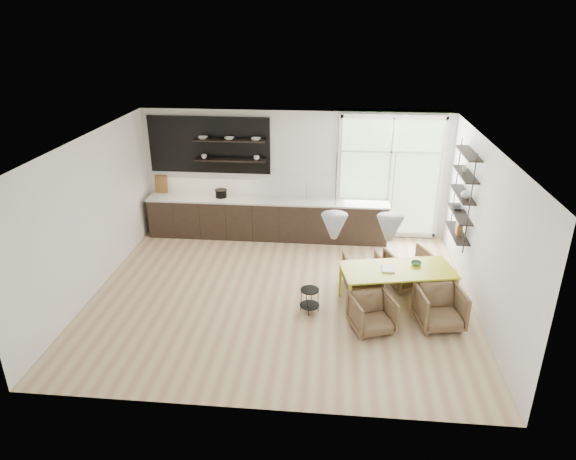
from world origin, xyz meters
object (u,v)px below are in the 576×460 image
object	(u,v)px
wire_stool	(310,297)
armchair_back_right	(409,269)
armchair_back_left	(363,271)
armchair_front_left	(372,314)
dining_table	(398,271)
armchair_front_right	(440,308)

from	to	relation	value
wire_stool	armchair_back_right	bearing A→B (deg)	31.38
armchair_back_left	armchair_front_left	bearing A→B (deg)	83.09
armchair_back_right	dining_table	bearing A→B (deg)	45.94
armchair_back_right	wire_stool	xyz separation A→B (m)	(-1.84, -1.12, -0.08)
armchair_front_right	armchair_back_left	bearing A→B (deg)	124.98
armchair_back_right	wire_stool	world-z (taller)	armchair_back_right
dining_table	armchair_front_left	world-z (taller)	dining_table
armchair_back_left	armchair_front_left	xyz separation A→B (m)	(0.10, -1.47, -0.01)
armchair_back_right	armchair_front_right	xyz separation A→B (m)	(0.36, -1.35, -0.02)
armchair_front_right	wire_stool	distance (m)	2.21
dining_table	wire_stool	bearing A→B (deg)	-177.65
dining_table	armchair_back_left	distance (m)	0.91
dining_table	armchair_front_left	xyz separation A→B (m)	(-0.47, -0.85, -0.36)
armchair_back_right	wire_stool	bearing A→B (deg)	9.86
dining_table	wire_stool	size ratio (longest dim) A/B	4.77
armchair_front_left	wire_stool	world-z (taller)	armchair_front_left
armchair_front_left	armchair_front_right	distance (m)	1.16
armchair_back_right	armchair_front_left	size ratio (longest dim) A/B	1.17
dining_table	armchair_back_left	size ratio (longest dim) A/B	3.00
armchair_back_right	armchair_front_right	distance (m)	1.40
dining_table	armchair_back_right	size ratio (longest dim) A/B	2.66
armchair_front_right	armchair_front_left	bearing A→B (deg)	-178.42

